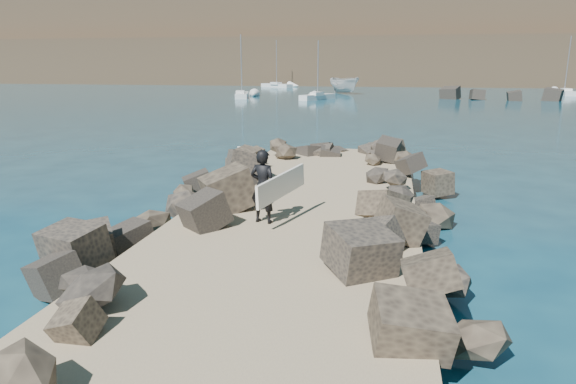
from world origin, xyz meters
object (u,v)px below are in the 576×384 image
Objects in this scene: surfer_with_board at (266,186)px; sailboat_e at (277,85)px; surfboard_resting at (249,161)px; boat_imported at (344,85)px.

sailboat_e is at bearing 102.44° from surfer_with_board.
surfboard_resting is 0.33× the size of boat_imported.
sailboat_e reaches higher than surfer_with_board.
boat_imported is 3.07× the size of surfer_with_board.
surfer_with_board is at bearing -77.56° from sailboat_e.
surfer_with_board is at bearing -124.54° from boat_imported.
surfboard_resting is 0.24× the size of sailboat_e.
surfboard_resting is at bearing 109.48° from surfer_with_board.
boat_imported is at bearing 66.84° from surfboard_resting.
surfboard_resting is at bearing -126.03° from boat_imported.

